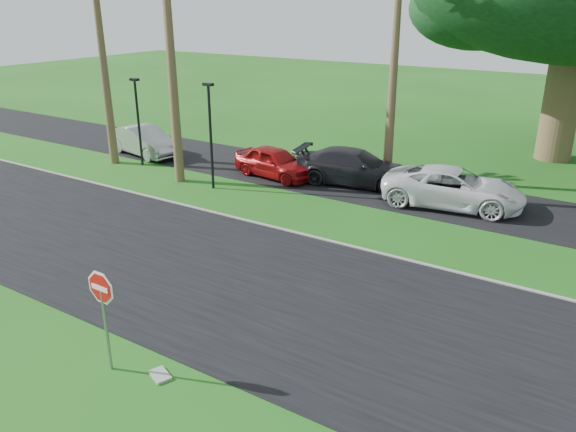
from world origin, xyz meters
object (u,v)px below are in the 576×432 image
Objects in this scene: stop_sign_near at (103,301)px; car_minivan at (453,188)px; car_red at (275,162)px; car_dark at (355,167)px; car_silver at (144,141)px.

car_minivan is (3.25, 14.91, -0.99)m from stop_sign_near.
stop_sign_near is 15.29m from car_minivan.
stop_sign_near is 0.62× the size of car_red.
stop_sign_near is 0.47× the size of car_minivan.
car_dark is (-1.42, 15.41, -0.98)m from stop_sign_near.
car_minivan is at bearing 77.70° from stop_sign_near.
stop_sign_near is 0.48× the size of car_dark.
car_red is at bearing 95.55° from car_dark.
car_minivan is (16.51, 0.97, 0.02)m from car_silver.
car_minivan reaches higher than car_silver.
car_dark is (3.66, 1.05, 0.07)m from car_red.
car_dark is 4.70m from car_minivan.
car_minivan is at bearing -76.41° from car_silver.
car_silver is (-13.26, 13.94, -1.01)m from stop_sign_near.
stop_sign_near is at bearing -126.21° from car_silver.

